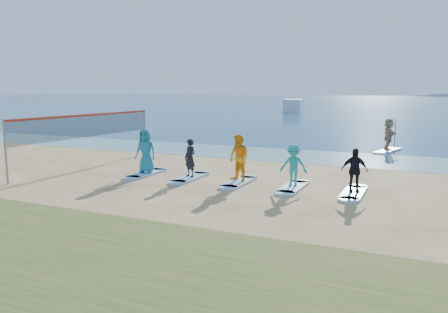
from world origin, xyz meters
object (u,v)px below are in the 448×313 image
at_px(surfboard_0, 146,173).
at_px(surfboard_3, 293,187).
at_px(surfboard_4, 353,193).
at_px(surfboard_1, 190,178).
at_px(student_4, 354,170).
at_px(student_0, 146,151).
at_px(surfboard_2, 239,182).
at_px(student_3, 293,165).
at_px(boat_offshore_a, 293,111).
at_px(paddleboard, 388,151).
at_px(student_2, 239,158).
at_px(volleyball_net, 88,126).
at_px(student_1, 190,158).
at_px(paddleboarder, 389,134).

distance_m(surfboard_0, surfboard_3, 6.45).
height_order(surfboard_3, surfboard_4, same).
distance_m(surfboard_1, student_4, 6.50).
bearing_deg(student_0, surfboard_0, 0.00).
relative_size(surfboard_2, surfboard_3, 1.00).
relative_size(student_3, student_4, 1.02).
bearing_deg(boat_offshore_a, paddleboard, -78.51).
distance_m(paddleboard, student_2, 12.63).
height_order(student_0, surfboard_3, student_0).
bearing_deg(volleyball_net, surfboard_2, -4.66).
height_order(surfboard_0, surfboard_3, same).
distance_m(volleyball_net, surfboard_0, 4.16).
bearing_deg(student_1, surfboard_2, 20.34).
xyz_separation_m(boat_offshore_a, surfboard_0, (9.98, -58.18, 0.04)).
height_order(boat_offshore_a, student_3, student_3).
height_order(paddleboarder, surfboard_0, paddleboarder).
bearing_deg(paddleboarder, paddleboard, -0.00).
bearing_deg(surfboard_3, paddleboarder, 78.58).
bearing_deg(volleyball_net, paddleboard, 41.64).
height_order(surfboard_0, surfboard_4, same).
xyz_separation_m(boat_offshore_a, surfboard_2, (14.28, -58.18, 0.04)).
xyz_separation_m(volleyball_net, student_0, (3.67, -0.65, -0.88)).
relative_size(boat_offshore_a, student_2, 4.26).
bearing_deg(surfboard_3, paddleboard, 78.58).
bearing_deg(surfboard_0, student_0, 0.00).
bearing_deg(surfboard_3, surfboard_2, 180.00).
relative_size(paddleboard, student_1, 1.95).
xyz_separation_m(boat_offshore_a, student_4, (18.59, -58.18, 0.85)).
relative_size(boat_offshore_a, surfboard_3, 3.50).
relative_size(student_2, surfboard_4, 0.82).
distance_m(surfboard_4, student_4, 0.80).
relative_size(surfboard_3, student_3, 1.43).
xyz_separation_m(paddleboarder, student_3, (-2.38, -11.75, -0.18)).
bearing_deg(student_2, paddleboard, 91.70).
height_order(boat_offshore_a, student_2, student_2).
xyz_separation_m(boat_offshore_a, student_1, (12.13, -58.18, 0.86)).
relative_size(surfboard_1, surfboard_3, 1.00).
height_order(surfboard_2, student_3, student_3).
height_order(paddleboard, student_0, student_0).
relative_size(student_1, student_3, 1.00).
bearing_deg(surfboard_2, student_3, 0.00).
xyz_separation_m(paddleboard, student_3, (-2.38, -11.75, 0.80)).
xyz_separation_m(surfboard_0, student_3, (6.45, 0.00, 0.82)).
bearing_deg(surfboard_0, paddleboarder, 53.10).
bearing_deg(surfboard_4, surfboard_2, 180.00).
relative_size(boat_offshore_a, student_1, 5.00).
bearing_deg(paddleboard, surfboard_4, -77.20).
bearing_deg(surfboard_1, student_3, 0.00).
relative_size(surfboard_0, student_1, 1.43).
relative_size(volleyball_net, student_0, 4.85).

